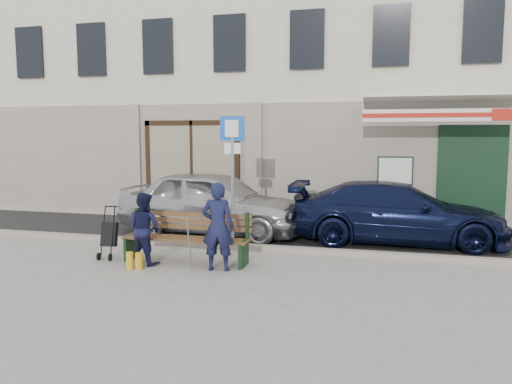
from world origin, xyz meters
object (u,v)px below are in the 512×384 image
(car_navy, at_px, (397,213))
(bench, at_px, (184,238))
(woman, at_px, (144,228))
(stroller, at_px, (109,236))
(car_silver, at_px, (213,202))
(man, at_px, (218,227))
(parking_sign, at_px, (232,160))

(car_navy, bearing_deg, bench, 123.08)
(car_navy, xyz_separation_m, woman, (-4.53, -2.99, -0.01))
(stroller, bearing_deg, bench, -5.28)
(car_silver, bearing_deg, bench, -166.72)
(car_navy, relative_size, man, 2.96)
(car_navy, distance_m, woman, 5.43)
(car_navy, height_order, parking_sign, parking_sign)
(car_silver, xyz_separation_m, stroller, (-1.18, -2.69, -0.33))
(car_navy, xyz_separation_m, man, (-3.08, -3.07, 0.11))
(parking_sign, bearing_deg, woman, -128.45)
(parking_sign, xyz_separation_m, stroller, (-2.02, -1.51, -1.40))
(car_silver, relative_size, man, 2.89)
(car_navy, bearing_deg, stroller, 115.56)
(bench, height_order, man, man)
(car_silver, xyz_separation_m, woman, (-0.33, -2.89, -0.10))
(car_silver, relative_size, woman, 3.40)
(bench, relative_size, man, 1.54)
(car_navy, bearing_deg, car_silver, 89.57)
(man, bearing_deg, car_silver, -77.77)
(man, xyz_separation_m, woman, (-1.45, 0.08, -0.12))
(stroller, bearing_deg, parking_sign, 28.21)
(parking_sign, relative_size, stroller, 2.74)
(stroller, bearing_deg, car_navy, 18.94)
(bench, height_order, stroller, stroller)
(car_navy, distance_m, man, 4.35)
(car_navy, height_order, woman, car_navy)
(man, xyz_separation_m, stroller, (-2.30, 0.28, -0.34))
(bench, distance_m, man, 0.93)
(man, relative_size, woman, 1.18)
(car_navy, bearing_deg, woman, 121.61)
(bench, bearing_deg, woman, -156.29)
(man, bearing_deg, stroller, -15.44)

